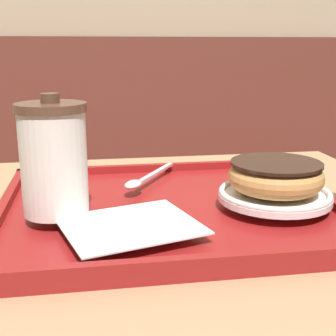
% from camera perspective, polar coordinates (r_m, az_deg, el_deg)
% --- Properties ---
extents(booth_bench, '(1.24, 0.44, 1.00)m').
position_cam_1_polar(booth_bench, '(1.62, 1.87, -9.23)').
color(booth_bench, brown).
rests_on(booth_bench, ground_plane).
extents(serving_tray, '(0.43, 0.37, 0.02)m').
position_cam_1_polar(serving_tray, '(0.62, 0.00, -5.07)').
color(serving_tray, maroon).
rests_on(serving_tray, cafe_table).
extents(napkin_paper, '(0.17, 0.16, 0.00)m').
position_cam_1_polar(napkin_paper, '(0.52, -4.63, -6.95)').
color(napkin_paper, white).
rests_on(napkin_paper, serving_tray).
extents(coffee_cup_front, '(0.08, 0.08, 0.14)m').
position_cam_1_polar(coffee_cup_front, '(0.56, -13.77, 1.15)').
color(coffee_cup_front, white).
rests_on(coffee_cup_front, serving_tray).
extents(plate_with_chocolate_donut, '(0.15, 0.15, 0.01)m').
position_cam_1_polar(plate_with_chocolate_donut, '(0.62, 12.86, -3.20)').
color(plate_with_chocolate_donut, white).
rests_on(plate_with_chocolate_donut, serving_tray).
extents(donut_chocolate_glazed, '(0.12, 0.12, 0.04)m').
position_cam_1_polar(donut_chocolate_glazed, '(0.61, 12.99, -0.91)').
color(donut_chocolate_glazed, tan).
rests_on(donut_chocolate_glazed, plate_with_chocolate_donut).
extents(spoon, '(0.10, 0.14, 0.01)m').
position_cam_1_polar(spoon, '(0.68, -3.27, -1.54)').
color(spoon, silver).
rests_on(spoon, serving_tray).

